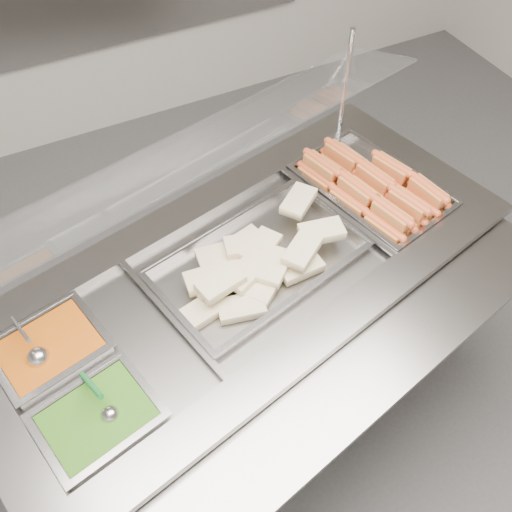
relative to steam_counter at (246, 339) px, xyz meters
name	(u,v)px	position (x,y,z in m)	size (l,w,h in m)	color
ground	(257,459)	(-0.10, -0.30, -0.45)	(6.00, 6.00, 0.00)	#4E4E50
steam_counter	(246,339)	(0.00, 0.00, 0.00)	(2.05, 1.26, 0.91)	slate
tray_rail	(354,380)	(0.12, -0.50, 0.41)	(1.84, 0.77, 0.05)	slate
sneeze_guard	(197,150)	(-0.05, 0.22, 0.83)	(1.70, 0.68, 0.45)	silver
pan_hotdogs	(370,193)	(0.62, 0.15, 0.41)	(0.47, 0.62, 0.10)	gray
pan_wraps	(258,264)	(0.06, 0.01, 0.43)	(0.77, 0.56, 0.07)	gray
pan_beans	(52,353)	(-0.67, -0.01, 0.42)	(0.35, 0.31, 0.10)	gray
pan_peas	(100,422)	(-0.60, -0.30, 0.42)	(0.35, 0.31, 0.10)	gray
hotdogs_in_buns	(374,187)	(0.61, 0.13, 0.46)	(0.42, 0.56, 0.12)	#AE5824
tortilla_wraps	(252,263)	(0.03, -0.01, 0.47)	(0.66, 0.43, 0.10)	#CEB88A
ladle	(37,356)	(-0.71, -0.03, 0.46)	(0.08, 0.20, 0.14)	silver
serving_spoon	(107,410)	(-0.57, -0.29, 0.47)	(0.07, 0.18, 0.13)	silver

